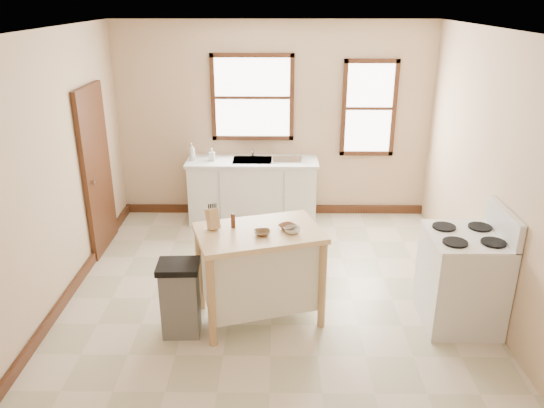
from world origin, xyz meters
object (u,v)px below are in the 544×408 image
Objects in this scene: pepper_grinder at (233,221)px; bowl_a at (262,233)px; bowl_b at (287,227)px; bowl_c at (292,230)px; soap_bottle_b at (212,154)px; gas_stove at (463,267)px; knife_block at (213,219)px; soap_bottle_a at (192,152)px; kitchen_island at (259,275)px; dish_rack at (287,157)px; trash_bin at (180,299)px.

pepper_grinder reaches higher than bowl_a.
bowl_b is 0.10m from bowl_c.
bowl_b is at bearing -64.20° from soap_bottle_b.
knife_block is at bearing 178.24° from gas_stove.
knife_block reaches higher than soap_bottle_a.
kitchen_island is 0.62m from pepper_grinder.
bowl_c reaches higher than bowl_a.
bowl_c is at bearing -63.48° from bowl_b.
dish_rack is 2.62× the size of bowl_b.
pepper_grinder reaches higher than bowl_b.
gas_stove is at bearing -2.93° from bowl_b.
bowl_b is 1.05× the size of bowl_c.
soap_bottle_a is 1.34m from dish_rack.
knife_block reaches higher than kitchen_island.
bowl_a is (0.03, -0.10, 0.51)m from kitchen_island.
trash_bin is 0.62× the size of gas_stove.
knife_block is 0.51m from bowl_a.
pepper_grinder is (0.50, -2.44, 0.04)m from soap_bottle_b.
soap_bottle_a is 0.58× the size of dish_rack.
pepper_grinder is at bearing -109.03° from dish_rack.
bowl_b is at bearing 177.07° from gas_stove.
kitchen_island is 0.74m from knife_block.
soap_bottle_b is at bearing 101.47° from pepper_grinder.
soap_bottle_a is 0.21× the size of kitchen_island.
knife_block is at bearing -170.23° from pepper_grinder.
soap_bottle_a reaches higher than bowl_b.
soap_bottle_a reaches higher than soap_bottle_b.
bowl_b is 0.13× the size of gas_stove.
dish_rack is at bearing 40.44° from knife_block.
kitchen_island is 0.61m from bowl_c.
gas_stove reaches higher than soap_bottle_a.
pepper_grinder is (0.19, 0.03, -0.03)m from knife_block.
gas_stove is (2.45, -0.08, -0.46)m from knife_block.
soap_bottle_a is 4.00m from gas_stove.
gas_stove reaches higher than bowl_c.
soap_bottle_a is 0.28m from soap_bottle_b.
soap_bottle_b is 1.06m from dish_rack.
bowl_c is at bearing -24.74° from kitchen_island.
dish_rack is 0.35× the size of gas_stove.
pepper_grinder is (-0.25, 0.07, 0.56)m from kitchen_island.
soap_bottle_b is 2.49m from knife_block.
bowl_c is at bearing -95.78° from dish_rack.
kitchen_island is 7.96× the size of pepper_grinder.
kitchen_island is 1.57× the size of trash_bin.
kitchen_island is (0.75, -2.51, -0.52)m from soap_bottle_b.
bowl_b is at bearing 116.52° from bowl_c.
bowl_c is at bearing -10.91° from pepper_grinder.
bowl_a is at bearing -169.83° from bowl_c.
pepper_grinder is 2.30m from gas_stove.
pepper_grinder is 0.20× the size of trash_bin.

